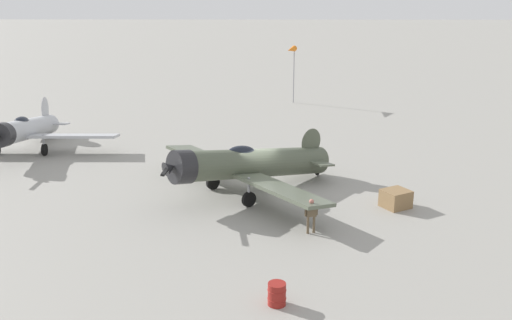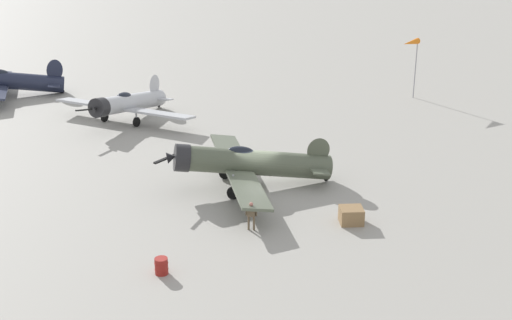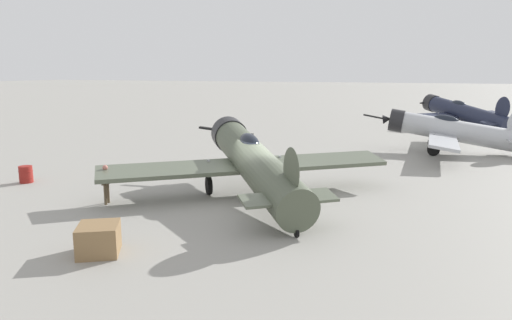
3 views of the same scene
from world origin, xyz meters
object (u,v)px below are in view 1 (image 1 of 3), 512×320
Objects in this scene: ground_crew_mechanic at (311,213)px; airplane_foreground at (248,164)px; windsock_mast at (291,51)px; equipment_crate at (396,199)px; fuel_drum at (277,294)px; airplane_mid_apron at (25,130)px.

airplane_foreground is at bearing 11.93° from ground_crew_mechanic.
ground_crew_mechanic is at bearing -90.84° from windsock_mast.
equipment_crate is at bearing 126.97° from airplane_foreground.
ground_crew_mechanic is (3.01, -5.39, -0.65)m from airplane_foreground.
airplane_foreground reaches higher than ground_crew_mechanic.
ground_crew_mechanic reaches higher than fuel_drum.
airplane_mid_apron is 7.80× the size of ground_crew_mechanic.
airplane_foreground is 17.70m from airplane_mid_apron.
airplane_foreground is at bearing 96.44° from fuel_drum.
windsock_mast reaches higher than airplane_mid_apron.
ground_crew_mechanic is 1.99× the size of fuel_drum.
ground_crew_mechanic is 5.73m from equipment_crate.
airplane_mid_apron is 7.56× the size of equipment_crate.
equipment_crate is (23.27, -10.36, -1.05)m from airplane_mid_apron.
airplane_mid_apron is 2.31× the size of windsock_mast.
airplane_foreground is 6.84× the size of ground_crew_mechanic.
windsock_mast is (2.15, 37.16, 4.74)m from fuel_drum.
equipment_crate is (4.62, 3.34, -0.55)m from ground_crew_mechanic.
airplane_mid_apron is 26.18m from fuel_drum.
fuel_drum is (-1.70, -6.24, -0.59)m from ground_crew_mechanic.
airplane_mid_apron is 25.98m from windsock_mast.
windsock_mast is at bearing 98.60° from equipment_crate.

